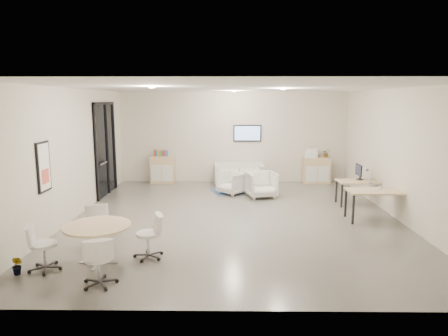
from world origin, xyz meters
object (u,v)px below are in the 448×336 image
Objects in this scene: loveseat at (239,174)px; desk_front at (378,193)px; sideboard_left at (163,170)px; sideboard_right at (316,170)px; armchair_right at (261,183)px; round_table at (97,230)px; armchair_left at (232,182)px; desk_rear at (361,183)px.

desk_front is at bearing -55.36° from loveseat.
sideboard_right is (5.44, -0.00, -0.01)m from sideboard_left.
sideboard_left reaches higher than sideboard_right.
round_table is (-3.32, -5.03, 0.21)m from armchair_right.
loveseat is at bearing -176.22° from sideboard_right.
armchair_left is (-2.99, -1.68, -0.08)m from sideboard_right.
sideboard_left is at bearing 173.42° from loveseat.
armchair_left reaches higher than loveseat.
armchair_right is at bearing 137.19° from desk_front.
sideboard_right is 0.69× the size of desk_rear.
sideboard_left is at bearing 90.09° from round_table.
armchair_left reaches higher than round_table.
sideboard_right is 2.98m from armchair_right.
sideboard_left reaches higher than loveseat.
armchair_left is 3.84m from desk_rear.
armchair_right is (-2.11, -2.11, -0.04)m from sideboard_right.
armchair_right is (0.88, -0.43, 0.05)m from armchair_left.
desk_rear is 0.92× the size of desk_front.
round_table reaches higher than desk_rear.
sideboard_left is 7.44m from desk_front.
sideboard_right is 3.43m from armchair_left.
desk_front is at bearing -55.34° from armchair_right.
armchair_right is 0.59× the size of desk_front.
round_table is (-6.04, -4.16, 0.02)m from desk_rear.
armchair_right is 0.64× the size of desk_rear.
armchair_left is at bearing -34.47° from sideboard_left.
armchair_right is 2.86m from desk_rear.
armchair_left is 0.98m from armchair_right.
sideboard_right is at bearing 73.23° from armchair_left.
sideboard_left reaches higher than armchair_right.
desk_rear is at bearing -31.38° from armchair_right.
round_table is at bearing -89.91° from sideboard_left.
sideboard_left is at bearing 151.96° from desk_rear.
round_table is (-2.70, -6.96, 0.29)m from loveseat.
loveseat is at bearing -3.91° from sideboard_left.
desk_rear is (0.61, -2.98, 0.16)m from sideboard_right.
desk_front is (-0.09, -1.47, 0.06)m from desk_rear.
round_table is at bearing -137.12° from armchair_right.
sideboard_right is at bearing 99.81° from desk_rear.
sideboard_right reaches higher than armchair_right.
sideboard_right is 1.22× the size of armchair_left.
sideboard_left is 0.65× the size of desk_front.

